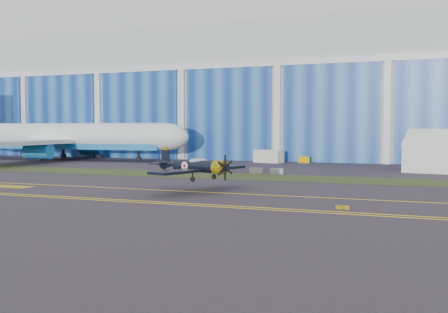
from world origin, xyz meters
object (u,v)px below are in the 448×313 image
at_px(jetliner, 63,108).
at_px(tug, 304,160).
at_px(warbird, 196,166).
at_px(shipping_container, 269,156).

bearing_deg(jetliner, tug, 6.01).
height_order(warbird, tug, warbird).
height_order(jetliner, shipping_container, jetliner).
xyz_separation_m(warbird, jetliner, (-50.32, 42.11, 8.72)).
distance_m(warbird, tug, 51.12).
distance_m(shipping_container, tug, 7.21).
distance_m(jetliner, tug, 53.72).
height_order(warbird, shipping_container, warbird).
bearing_deg(jetliner, shipping_container, 5.13).
bearing_deg(warbird, jetliner, 158.32).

